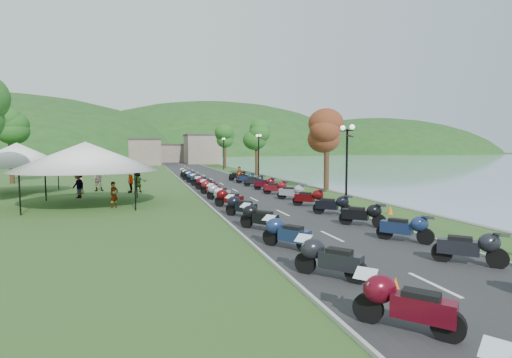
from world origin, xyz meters
TOP-DOWN VIEW (x-y plane):
  - road at (0.00, 40.00)m, footprint 7.00×120.00m
  - hills_backdrop at (0.00, 200.00)m, footprint 360.00×120.00m
  - far_building at (-2.00, 85.00)m, footprint 18.00×16.00m
  - moto_row_left at (-2.45, 20.37)m, footprint 2.60×46.10m
  - moto_row_right at (2.33, 17.77)m, footprint 2.60×40.02m
  - vendor_tent_main at (-10.85, 22.22)m, footprint 5.95×5.95m
  - vendor_tent_side at (-16.89, 30.50)m, footprint 4.82×4.82m
  - tree_lakeside at (7.45, 25.94)m, footprint 2.84×2.84m
  - pedestrian_a at (-9.15, 20.65)m, footprint 0.71×0.71m
  - pedestrian_b at (-11.09, 30.61)m, footprint 1.00×0.62m
  - pedestrian_c at (-11.94, 26.17)m, footprint 1.18×1.29m
  - traffic_cone_near at (-1.47, 3.60)m, footprint 0.32×0.32m

SIDE VIEW (x-z plane):
  - hills_backdrop at x=0.00m, z-range -38.00..38.00m
  - pedestrian_a at x=-9.15m, z-range -0.80..0.80m
  - pedestrian_b at x=-11.09m, z-range -0.98..0.98m
  - pedestrian_c at x=-11.94m, z-range -0.96..0.96m
  - road at x=0.00m, z-range 0.00..0.02m
  - traffic_cone_near at x=-1.47m, z-range 0.00..0.50m
  - moto_row_left at x=-2.45m, z-range 0.00..1.10m
  - moto_row_right at x=2.33m, z-range 0.00..1.10m
  - vendor_tent_main at x=-10.85m, z-range 0.00..4.00m
  - vendor_tent_side at x=-16.89m, z-range 0.00..4.00m
  - far_building at x=-2.00m, z-range 0.00..5.00m
  - tree_lakeside at x=7.45m, z-range 0.00..7.90m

